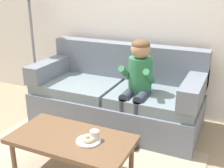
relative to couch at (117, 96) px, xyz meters
name	(u,v)px	position (x,y,z in m)	size (l,w,h in m)	color
ground	(87,157)	(0.03, -0.85, -0.34)	(10.00, 10.00, 0.00)	#9E896B
wall_back	(138,5)	(0.03, 0.55, 1.06)	(8.00, 0.10, 2.80)	silver
couch	(117,96)	(0.00, 0.00, 0.00)	(2.03, 0.90, 0.95)	slate
coffee_table	(72,141)	(0.07, -1.16, 0.02)	(1.07, 0.56, 0.41)	brown
person_child	(138,80)	(0.33, -0.21, 0.33)	(0.34, 0.58, 1.10)	#337A4C
plate	(88,141)	(0.24, -1.16, 0.07)	(0.21, 0.21, 0.01)	white
donut	(88,138)	(0.24, -1.16, 0.09)	(0.12, 0.12, 0.04)	beige
mug	(95,135)	(0.28, -1.12, 0.11)	(0.08, 0.08, 0.09)	silver
toy_controller	(41,140)	(-0.57, -0.80, -0.32)	(0.23, 0.09, 0.05)	gold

